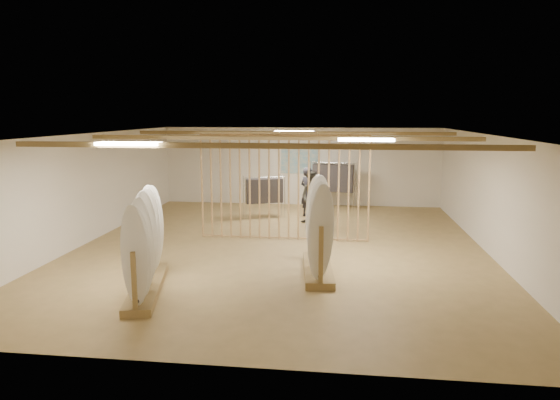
# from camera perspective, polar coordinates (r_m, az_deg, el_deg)

# --- Properties ---
(floor) EXTENTS (12.00, 12.00, 0.00)m
(floor) POSITION_cam_1_polar(r_m,az_deg,el_deg) (12.53, 0.00, -5.41)
(floor) COLOR tan
(floor) RESTS_ON ground
(ceiling) EXTENTS (12.00, 12.00, 0.00)m
(ceiling) POSITION_cam_1_polar(r_m,az_deg,el_deg) (12.10, 0.00, 7.49)
(ceiling) COLOR gray
(ceiling) RESTS_ON ground
(wall_back) EXTENTS (12.00, 0.00, 12.00)m
(wall_back) POSITION_cam_1_polar(r_m,az_deg,el_deg) (18.15, 2.35, 3.85)
(wall_back) COLOR white
(wall_back) RESTS_ON ground
(wall_front) EXTENTS (12.00, 0.00, 12.00)m
(wall_front) POSITION_cam_1_polar(r_m,az_deg,el_deg) (6.46, -6.64, -7.33)
(wall_front) COLOR white
(wall_front) RESTS_ON ground
(wall_left) EXTENTS (0.00, 12.00, 12.00)m
(wall_left) POSITION_cam_1_polar(r_m,az_deg,el_deg) (13.77, -21.13, 1.26)
(wall_left) COLOR white
(wall_left) RESTS_ON ground
(wall_right) EXTENTS (0.00, 12.00, 12.00)m
(wall_right) POSITION_cam_1_polar(r_m,az_deg,el_deg) (12.64, 23.11, 0.41)
(wall_right) COLOR white
(wall_right) RESTS_ON ground
(ceiling_slats) EXTENTS (9.50, 6.12, 0.10)m
(ceiling_slats) POSITION_cam_1_polar(r_m,az_deg,el_deg) (12.10, 0.00, 7.11)
(ceiling_slats) COLOR olive
(ceiling_slats) RESTS_ON ground
(light_panels) EXTENTS (1.20, 0.35, 0.06)m
(light_panels) POSITION_cam_1_polar(r_m,az_deg,el_deg) (12.10, 0.00, 7.20)
(light_panels) COLOR white
(light_panels) RESTS_ON ground
(bamboo_partition) EXTENTS (4.45, 0.05, 2.78)m
(bamboo_partition) POSITION_cam_1_polar(r_m,az_deg,el_deg) (13.02, 0.44, 1.47)
(bamboo_partition) COLOR tan
(bamboo_partition) RESTS_ON ground
(poster) EXTENTS (1.40, 0.03, 0.90)m
(poster) POSITION_cam_1_polar(r_m,az_deg,el_deg) (18.12, 2.34, 4.47)
(poster) COLOR teal
(poster) RESTS_ON ground
(rack_left) EXTENTS (1.11, 2.68, 1.84)m
(rack_left) POSITION_cam_1_polar(r_m,az_deg,el_deg) (9.72, -15.09, -6.43)
(rack_left) COLOR olive
(rack_left) RESTS_ON floor
(rack_right) EXTENTS (0.78, 2.22, 2.07)m
(rack_right) POSITION_cam_1_polar(r_m,az_deg,el_deg) (10.39, 4.39, -4.65)
(rack_right) COLOR olive
(rack_right) RESTS_ON floor
(clothing_rack_a) EXTENTS (1.20, 0.75, 1.35)m
(clothing_rack_a) POSITION_cam_1_polar(r_m,az_deg,el_deg) (15.83, -1.83, 1.06)
(clothing_rack_a) COLOR silver
(clothing_rack_a) RESTS_ON floor
(clothing_rack_b) EXTENTS (1.52, 0.71, 1.66)m
(clothing_rack_b) POSITION_cam_1_polar(r_m,az_deg,el_deg) (17.54, 6.14, 2.54)
(clothing_rack_b) COLOR silver
(clothing_rack_b) RESTS_ON floor
(shopper_a) EXTENTS (0.80, 0.78, 1.83)m
(shopper_a) POSITION_cam_1_polar(r_m,az_deg,el_deg) (16.05, 3.20, 1.31)
(shopper_a) COLOR #25242C
(shopper_a) RESTS_ON floor
(shopper_b) EXTENTS (1.06, 0.95, 1.80)m
(shopper_b) POSITION_cam_1_polar(r_m,az_deg,el_deg) (14.96, 3.77, 0.62)
(shopper_b) COLOR #312E26
(shopper_b) RESTS_ON floor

